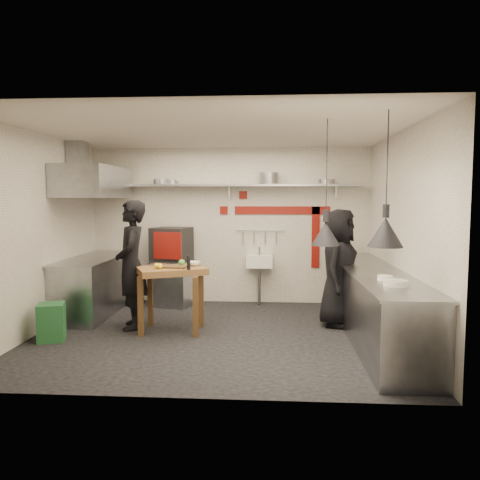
# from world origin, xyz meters

# --- Properties ---
(floor) EXTENTS (5.00, 5.00, 0.00)m
(floor) POSITION_xyz_m (0.00, 0.00, 0.00)
(floor) COLOR black
(floor) RESTS_ON ground
(ceiling) EXTENTS (5.00, 5.00, 0.00)m
(ceiling) POSITION_xyz_m (0.00, 0.00, 2.80)
(ceiling) COLOR beige
(ceiling) RESTS_ON floor
(wall_back) EXTENTS (5.00, 0.04, 2.80)m
(wall_back) POSITION_xyz_m (0.00, 2.10, 1.40)
(wall_back) COLOR silver
(wall_back) RESTS_ON floor
(wall_front) EXTENTS (5.00, 0.04, 2.80)m
(wall_front) POSITION_xyz_m (0.00, -2.10, 1.40)
(wall_front) COLOR silver
(wall_front) RESTS_ON floor
(wall_left) EXTENTS (0.04, 4.20, 2.80)m
(wall_left) POSITION_xyz_m (-2.50, 0.00, 1.40)
(wall_left) COLOR silver
(wall_left) RESTS_ON floor
(wall_right) EXTENTS (0.04, 4.20, 2.80)m
(wall_right) POSITION_xyz_m (2.50, 0.00, 1.40)
(wall_right) COLOR silver
(wall_right) RESTS_ON floor
(red_band_horiz) EXTENTS (1.70, 0.02, 0.14)m
(red_band_horiz) POSITION_xyz_m (0.95, 2.08, 1.68)
(red_band_horiz) COLOR maroon
(red_band_horiz) RESTS_ON wall_back
(red_band_vert) EXTENTS (0.14, 0.02, 1.10)m
(red_band_vert) POSITION_xyz_m (1.55, 2.08, 1.20)
(red_band_vert) COLOR maroon
(red_band_vert) RESTS_ON wall_back
(red_tile_a) EXTENTS (0.14, 0.02, 0.14)m
(red_tile_a) POSITION_xyz_m (0.25, 2.08, 1.95)
(red_tile_a) COLOR maroon
(red_tile_a) RESTS_ON wall_back
(red_tile_b) EXTENTS (0.14, 0.02, 0.14)m
(red_tile_b) POSITION_xyz_m (-0.10, 2.08, 1.68)
(red_tile_b) COLOR maroon
(red_tile_b) RESTS_ON wall_back
(back_shelf) EXTENTS (4.60, 0.34, 0.04)m
(back_shelf) POSITION_xyz_m (0.00, 1.92, 2.12)
(back_shelf) COLOR gray
(back_shelf) RESTS_ON wall_back
(shelf_bracket_left) EXTENTS (0.04, 0.06, 0.24)m
(shelf_bracket_left) POSITION_xyz_m (-1.90, 2.07, 2.02)
(shelf_bracket_left) COLOR gray
(shelf_bracket_left) RESTS_ON wall_back
(shelf_bracket_mid) EXTENTS (0.04, 0.06, 0.24)m
(shelf_bracket_mid) POSITION_xyz_m (0.00, 2.07, 2.02)
(shelf_bracket_mid) COLOR gray
(shelf_bracket_mid) RESTS_ON wall_back
(shelf_bracket_right) EXTENTS (0.04, 0.06, 0.24)m
(shelf_bracket_right) POSITION_xyz_m (1.90, 2.07, 2.02)
(shelf_bracket_right) COLOR gray
(shelf_bracket_right) RESTS_ON wall_back
(pan_far_left) EXTENTS (0.36, 0.36, 0.09)m
(pan_far_left) POSITION_xyz_m (-1.20, 1.92, 2.19)
(pan_far_left) COLOR gray
(pan_far_left) RESTS_ON back_shelf
(pan_mid_left) EXTENTS (0.24, 0.24, 0.07)m
(pan_mid_left) POSITION_xyz_m (-1.01, 1.92, 2.18)
(pan_mid_left) COLOR gray
(pan_mid_left) RESTS_ON back_shelf
(stock_pot) EXTENTS (0.41, 0.41, 0.20)m
(stock_pot) POSITION_xyz_m (0.71, 1.92, 2.24)
(stock_pot) COLOR gray
(stock_pot) RESTS_ON back_shelf
(pan_right) EXTENTS (0.29, 0.29, 0.08)m
(pan_right) POSITION_xyz_m (1.71, 1.92, 2.18)
(pan_right) COLOR gray
(pan_right) RESTS_ON back_shelf
(oven_stand) EXTENTS (0.78, 0.74, 0.80)m
(oven_stand) POSITION_xyz_m (-0.97, 1.74, 0.40)
(oven_stand) COLOR gray
(oven_stand) RESTS_ON floor
(combi_oven) EXTENTS (0.73, 0.70, 0.58)m
(combi_oven) POSITION_xyz_m (-1.00, 1.78, 1.09)
(combi_oven) COLOR black
(combi_oven) RESTS_ON oven_stand
(oven_door) EXTENTS (0.51, 0.16, 0.46)m
(oven_door) POSITION_xyz_m (-1.00, 1.46, 1.09)
(oven_door) COLOR maroon
(oven_door) RESTS_ON combi_oven
(oven_glass) EXTENTS (0.36, 0.11, 0.34)m
(oven_glass) POSITION_xyz_m (-1.01, 1.49, 1.09)
(oven_glass) COLOR black
(oven_glass) RESTS_ON oven_door
(hand_sink) EXTENTS (0.46, 0.34, 0.22)m
(hand_sink) POSITION_xyz_m (0.55, 1.92, 0.78)
(hand_sink) COLOR white
(hand_sink) RESTS_ON wall_back
(sink_tap) EXTENTS (0.03, 0.03, 0.14)m
(sink_tap) POSITION_xyz_m (0.55, 1.92, 0.96)
(sink_tap) COLOR gray
(sink_tap) RESTS_ON hand_sink
(sink_drain) EXTENTS (0.06, 0.06, 0.66)m
(sink_drain) POSITION_xyz_m (0.55, 1.88, 0.34)
(sink_drain) COLOR gray
(sink_drain) RESTS_ON floor
(utensil_rail) EXTENTS (0.90, 0.02, 0.02)m
(utensil_rail) POSITION_xyz_m (0.55, 2.06, 1.32)
(utensil_rail) COLOR gray
(utensil_rail) RESTS_ON wall_back
(counter_right) EXTENTS (0.70, 3.80, 0.90)m
(counter_right) POSITION_xyz_m (2.15, 0.00, 0.45)
(counter_right) COLOR gray
(counter_right) RESTS_ON floor
(counter_right_top) EXTENTS (0.76, 3.90, 0.03)m
(counter_right_top) POSITION_xyz_m (2.15, 0.00, 0.92)
(counter_right_top) COLOR gray
(counter_right_top) RESTS_ON counter_right
(plate_stack) EXTENTS (0.35, 0.35, 0.07)m
(plate_stack) POSITION_xyz_m (2.12, -1.18, 0.96)
(plate_stack) COLOR white
(plate_stack) RESTS_ON counter_right_top
(small_bowl_right) EXTENTS (0.24, 0.24, 0.05)m
(small_bowl_right) POSITION_xyz_m (2.10, -0.78, 0.96)
(small_bowl_right) COLOR white
(small_bowl_right) RESTS_ON counter_right_top
(counter_left) EXTENTS (0.70, 1.90, 0.90)m
(counter_left) POSITION_xyz_m (-2.15, 1.05, 0.45)
(counter_left) COLOR gray
(counter_left) RESTS_ON floor
(counter_left_top) EXTENTS (0.76, 2.00, 0.03)m
(counter_left_top) POSITION_xyz_m (-2.15, 1.05, 0.92)
(counter_left_top) COLOR gray
(counter_left_top) RESTS_ON counter_left
(extractor_hood) EXTENTS (0.78, 1.60, 0.50)m
(extractor_hood) POSITION_xyz_m (-2.10, 1.05, 2.15)
(extractor_hood) COLOR gray
(extractor_hood) RESTS_ON ceiling
(hood_duct) EXTENTS (0.28, 0.28, 0.50)m
(hood_duct) POSITION_xyz_m (-2.35, 1.05, 2.55)
(hood_duct) COLOR gray
(hood_duct) RESTS_ON ceiling
(green_bin) EXTENTS (0.42, 0.42, 0.50)m
(green_bin) POSITION_xyz_m (-2.16, -0.42, 0.25)
(green_bin) COLOR #1F592C
(green_bin) RESTS_ON floor
(prep_table) EXTENTS (1.10, 0.96, 0.92)m
(prep_table) POSITION_xyz_m (-0.65, 0.12, 0.46)
(prep_table) COLOR brown
(prep_table) RESTS_ON floor
(cutting_board) EXTENTS (0.40, 0.32, 0.02)m
(cutting_board) POSITION_xyz_m (-0.60, 0.10, 0.93)
(cutting_board) COLOR #53381D
(cutting_board) RESTS_ON prep_table
(pepper_mill) EXTENTS (0.07, 0.07, 0.20)m
(pepper_mill) POSITION_xyz_m (-0.37, -0.08, 1.02)
(pepper_mill) COLOR black
(pepper_mill) RESTS_ON prep_table
(lemon_a) EXTENTS (0.09, 0.09, 0.07)m
(lemon_a) POSITION_xyz_m (-0.83, -0.00, 0.96)
(lemon_a) COLOR yellow
(lemon_a) RESTS_ON prep_table
(lemon_b) EXTENTS (0.10, 0.10, 0.08)m
(lemon_b) POSITION_xyz_m (-0.78, -0.03, 0.96)
(lemon_b) COLOR yellow
(lemon_b) RESTS_ON prep_table
(veg_ball) EXTENTS (0.11, 0.11, 0.10)m
(veg_ball) POSITION_xyz_m (-0.53, 0.25, 0.97)
(veg_ball) COLOR #4D9436
(veg_ball) RESTS_ON prep_table
(steel_tray) EXTENTS (0.22, 0.17, 0.03)m
(steel_tray) POSITION_xyz_m (-0.89, 0.29, 0.94)
(steel_tray) COLOR gray
(steel_tray) RESTS_ON prep_table
(bowl) EXTENTS (0.22, 0.22, 0.06)m
(bowl) POSITION_xyz_m (-0.36, 0.31, 0.95)
(bowl) COLOR white
(bowl) RESTS_ON prep_table
(heat_lamp_near) EXTENTS (0.41, 0.41, 1.46)m
(heat_lamp_near) POSITION_xyz_m (1.39, -0.84, 2.07)
(heat_lamp_near) COLOR black
(heat_lamp_near) RESTS_ON ceiling
(heat_lamp_far) EXTENTS (0.47, 0.47, 1.42)m
(heat_lamp_far) POSITION_xyz_m (1.95, -1.36, 2.09)
(heat_lamp_far) COLOR black
(heat_lamp_far) RESTS_ON ceiling
(chef_left) EXTENTS (0.59, 0.77, 1.87)m
(chef_left) POSITION_xyz_m (-1.27, 0.26, 0.93)
(chef_left) COLOR black
(chef_left) RESTS_ON floor
(chef_right) EXTENTS (0.83, 0.99, 1.74)m
(chef_right) POSITION_xyz_m (1.75, 0.59, 0.87)
(chef_right) COLOR black
(chef_right) RESTS_ON floor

